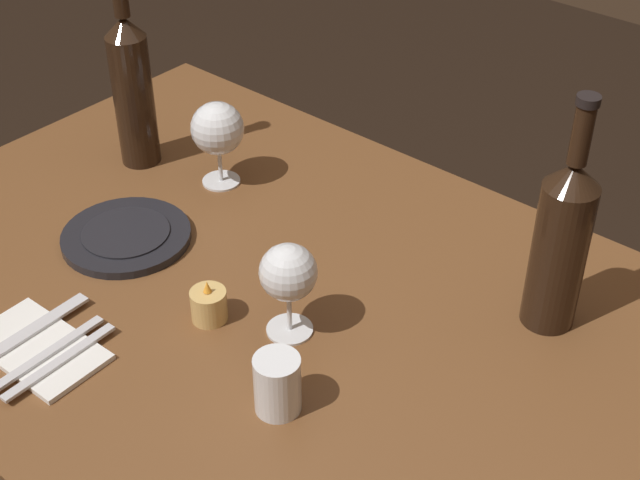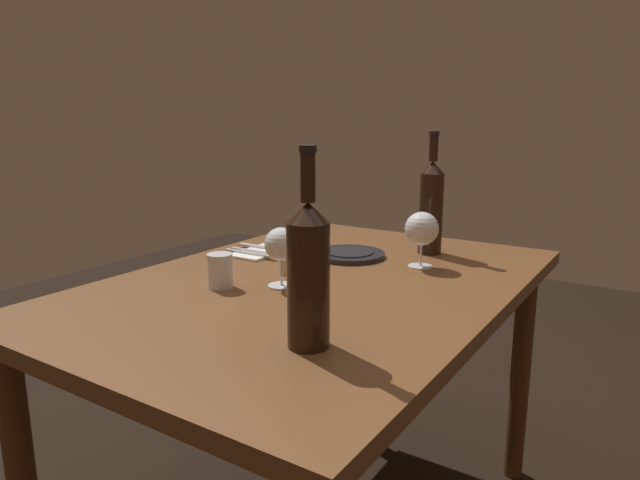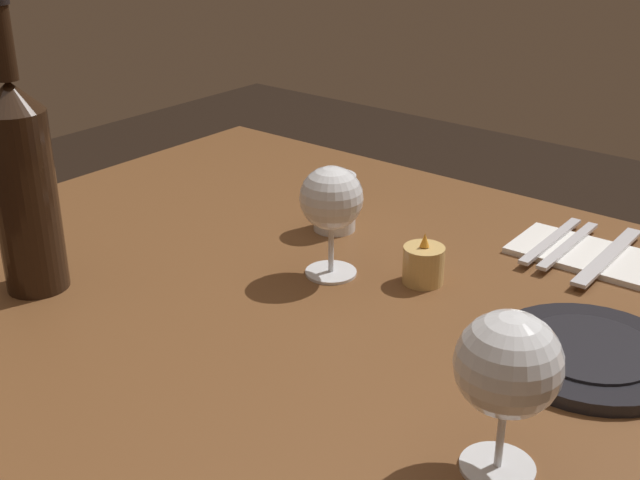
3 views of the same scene
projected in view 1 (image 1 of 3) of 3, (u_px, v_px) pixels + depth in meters
dining_table at (264, 334)px, 1.41m from camera, size 1.30×0.90×0.74m
wine_glass_left at (217, 130)px, 1.53m from camera, size 0.09×0.09×0.15m
wine_glass_right at (288, 274)px, 1.22m from camera, size 0.08×0.08×0.14m
wine_bottle at (561, 241)px, 1.22m from camera, size 0.08×0.08×0.35m
wine_bottle_second at (132, 88)px, 1.56m from camera, size 0.07×0.07×0.36m
water_tumbler at (277, 386)px, 1.14m from camera, size 0.06×0.06×0.08m
votive_candle at (209, 306)px, 1.29m from camera, size 0.05×0.05×0.07m
dinner_plate at (126, 236)px, 1.45m from camera, size 0.20×0.20×0.02m
folded_napkin at (38, 348)px, 1.25m from camera, size 0.19×0.12×0.01m
fork_inner at (48, 353)px, 1.23m from camera, size 0.02×0.18×0.00m
fork_outer at (60, 361)px, 1.22m from camera, size 0.02×0.18×0.00m
table_knife at (24, 335)px, 1.26m from camera, size 0.03×0.21×0.00m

